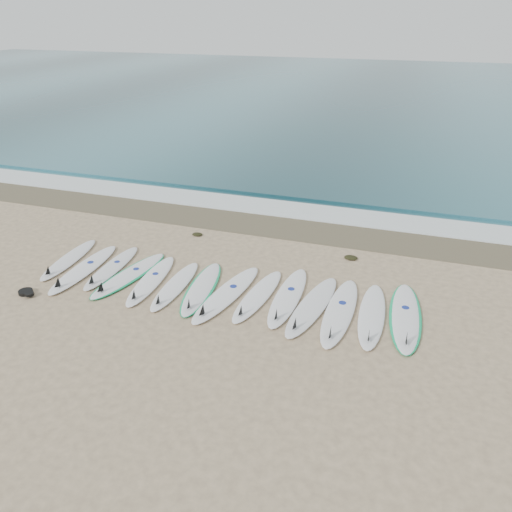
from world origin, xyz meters
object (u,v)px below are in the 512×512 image
(surfboard_13, at_px, (405,317))
(leash_coil, at_px, (26,292))
(surfboard_0, at_px, (68,260))
(surfboard_7, at_px, (226,295))

(surfboard_13, relative_size, leash_coil, 6.20)
(surfboard_0, height_order, leash_coil, surfboard_0)
(surfboard_13, height_order, leash_coil, surfboard_13)
(leash_coil, bearing_deg, surfboard_7, 16.89)
(surfboard_0, bearing_deg, surfboard_7, -9.46)
(surfboard_0, bearing_deg, surfboard_13, -4.95)
(surfboard_7, height_order, leash_coil, surfboard_7)
(surfboard_0, height_order, surfboard_7, surfboard_7)
(surfboard_0, xyz_separation_m, surfboard_13, (8.47, 0.02, -0.00))
(surfboard_7, bearing_deg, surfboard_0, -175.83)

